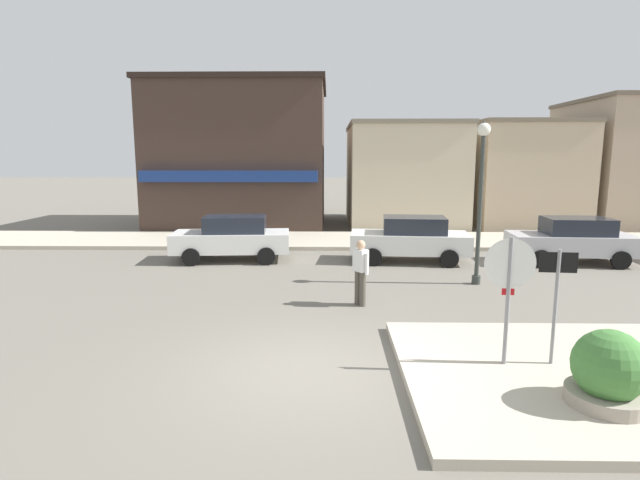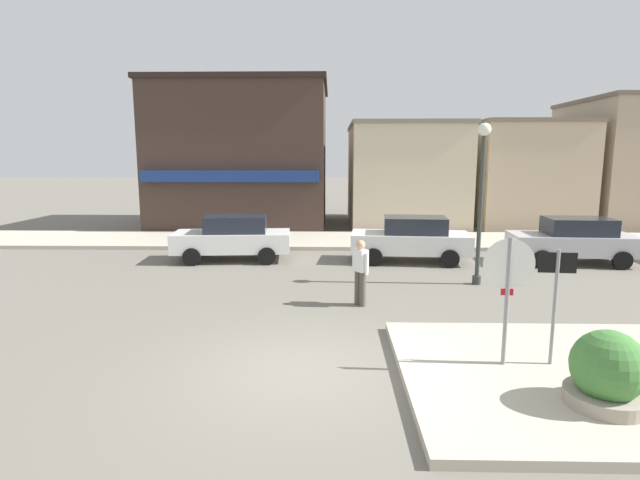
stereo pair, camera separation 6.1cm
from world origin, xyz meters
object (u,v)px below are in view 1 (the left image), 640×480
parked_car_second (411,238)px  lamp_post (481,180)px  stop_sign (509,284)px  planter (608,376)px  parked_car_third (572,240)px  one_way_sign (556,295)px  parked_car_nearest (232,237)px  pedestrian_crossing_near (360,270)px

parked_car_second → lamp_post: bearing=-65.5°
stop_sign → parked_car_second: size_ratio=0.56×
planter → parked_car_third: (4.34, 10.17, 0.25)m
planter → parked_car_third: size_ratio=0.30×
planter → parked_car_third: parked_car_third is taller
one_way_sign → parked_car_second: (-0.94, 8.95, -0.52)m
parked_car_nearest → parked_car_third: 11.60m
stop_sign → parked_car_third: size_ratio=0.56×
parked_car_nearest → stop_sign: bearing=-55.2°
lamp_post → parked_car_nearest: (-7.56, 3.15, -2.15)m
parked_car_nearest → pedestrian_crossing_near: (4.13, -5.28, 0.06)m
pedestrian_crossing_near → one_way_sign: bearing=-51.7°
one_way_sign → parked_car_nearest: 11.51m
planter → parked_car_nearest: (-7.26, 10.45, 0.25)m
stop_sign → parked_car_nearest: stop_sign is taller
lamp_post → pedestrian_crossing_near: (-3.43, -2.13, -2.09)m
one_way_sign → parked_car_third: bearing=62.9°
parked_car_third → lamp_post: bearing=-144.5°
lamp_post → parked_car_nearest: lamp_post is taller
stop_sign → parked_car_second: (-0.14, 8.97, -0.71)m
stop_sign → parked_car_third: (5.29, 8.79, -0.71)m
planter → parked_car_nearest: 12.73m
parked_car_nearest → pedestrian_crossing_near: pedestrian_crossing_near is taller
one_way_sign → parked_car_second: 9.01m
stop_sign → pedestrian_crossing_near: (-2.18, 3.79, -0.65)m
lamp_post → parked_car_second: size_ratio=1.10×
parked_car_second → pedestrian_crossing_near: bearing=-111.5°
stop_sign → one_way_sign: 0.82m
parked_car_second → one_way_sign: bearing=-84.0°
one_way_sign → lamp_post: (0.46, 5.89, 1.63)m
planter → parked_car_second: parked_car_second is taller
parked_car_second → parked_car_third: (5.43, -0.18, 0.00)m
pedestrian_crossing_near → lamp_post: bearing=31.9°
one_way_sign → parked_car_third: size_ratio=0.51×
planter → lamp_post: (0.30, 7.30, 2.40)m
parked_car_third → one_way_sign: bearing=-117.1°
stop_sign → planter: size_ratio=1.88×
lamp_post → parked_car_third: lamp_post is taller
stop_sign → parked_car_second: stop_sign is taller
lamp_post → parked_car_third: (4.04, 2.88, -2.15)m
parked_car_nearest → parked_car_second: same height
parked_car_third → pedestrian_crossing_near: bearing=-146.2°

